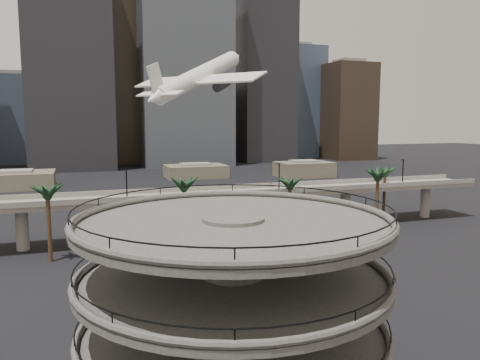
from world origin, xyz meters
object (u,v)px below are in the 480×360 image
object	(u,v)px
overpass	(202,199)
parking_ramp	(233,305)
car_a	(299,291)
car_b	(381,280)
airborne_jet	(199,77)

from	to	relation	value
overpass	parking_ramp	bearing A→B (deg)	-102.43
car_a	car_b	distance (m)	12.43
car_b	car_a	bearing A→B (deg)	70.44
car_a	car_b	xyz separation A→B (m)	(12.43, -0.35, 0.11)
parking_ramp	car_b	distance (m)	37.98
parking_ramp	overpass	size ratio (longest dim) A/B	0.17
airborne_jet	parking_ramp	bearing A→B (deg)	-142.11
overpass	airborne_jet	bearing A→B (deg)	76.95
parking_ramp	car_b	bearing A→B (deg)	37.62
car_a	car_b	size ratio (longest dim) A/B	0.84
car_a	parking_ramp	bearing A→B (deg)	150.69
airborne_jet	car_a	distance (m)	60.22
parking_ramp	car_a	size ratio (longest dim) A/B	5.39
parking_ramp	car_b	world-z (taller)	parking_ramp
car_b	airborne_jet	bearing A→B (deg)	-3.95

